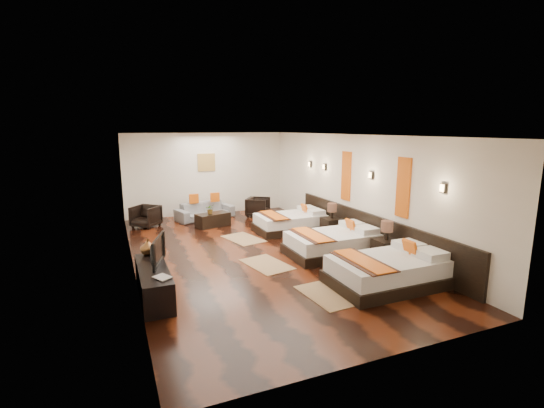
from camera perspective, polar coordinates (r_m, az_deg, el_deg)
name	(u,v)px	position (r m, az deg, el deg)	size (l,w,h in m)	color
floor	(254,253)	(9.45, -2.60, -7.17)	(5.50, 9.50, 0.01)	black
ceiling	(253,135)	(8.98, -2.76, 10.06)	(5.50, 9.50, 0.01)	white
back_wall	(207,174)	(13.63, -9.56, 4.38)	(5.50, 0.01, 2.80)	silver
left_wall	(129,205)	(8.59, -20.19, -0.07)	(0.01, 9.50, 2.80)	silver
right_wall	(353,189)	(10.36, 11.76, 2.20)	(0.01, 9.50, 2.80)	silver
headboard_panel	(368,231)	(9.90, 13.96, -3.93)	(0.08, 6.60, 0.90)	black
bed_near	(388,271)	(7.84, 16.70, -9.34)	(2.19, 1.38, 0.84)	black
bed_mid	(333,243)	(9.38, 8.97, -5.67)	(2.13, 1.34, 0.81)	black
bed_far	(291,222)	(11.36, 2.79, -2.66)	(2.00, 1.26, 0.76)	black
nightstand_a	(386,248)	(9.02, 16.35, -6.27)	(0.49, 0.49, 0.97)	black
nightstand_b	(332,225)	(10.82, 8.72, -3.09)	(0.48, 0.48, 0.95)	black
jute_mat_near	(328,295)	(7.26, 8.16, -13.03)	(0.75, 1.20, 0.01)	#9C794F
jute_mat_mid	(267,264)	(8.67, -0.78, -8.83)	(0.75, 1.20, 0.01)	#9C794F
jute_mat_far	(243,239)	(10.61, -4.22, -5.10)	(0.75, 1.20, 0.01)	#9C794F
tv_console	(154,282)	(7.32, -16.96, -10.95)	(0.50, 1.80, 0.55)	black
tv	(154,251)	(7.32, -16.95, -6.55)	(0.88, 0.12, 0.51)	black
book	(157,279)	(6.64, -16.53, -10.55)	(0.21, 0.29, 0.03)	black
figurine	(148,247)	(7.92, -17.73, -5.99)	(0.30, 0.30, 0.31)	brown
sofa	(205,211)	(13.02, -9.81, -0.96)	(1.90, 0.74, 0.55)	slate
armchair_left	(146,216)	(12.36, -18.03, -1.74)	(0.71, 0.73, 0.66)	black
armchair_right	(258,207)	(13.16, -2.06, -0.44)	(0.70, 0.72, 0.66)	black
coffee_table	(213,220)	(12.04, -8.67, -2.28)	(1.00, 0.50, 0.40)	black
table_plant	(210,209)	(11.88, -9.03, -0.74)	(0.27, 0.24, 0.30)	#29531B
orange_panel_a	(403,188)	(8.83, 18.69, 2.29)	(0.04, 0.40, 1.30)	#D86014
orange_panel_b	(346,176)	(10.56, 10.82, 4.05)	(0.04, 0.40, 1.30)	#D86014
sconce_near	(443,188)	(8.00, 23.79, 2.17)	(0.07, 0.12, 0.18)	black
sconce_mid	(371,175)	(9.63, 14.33, 4.13)	(0.07, 0.12, 0.18)	black
sconce_far	(325,167)	(11.46, 7.71, 5.44)	(0.07, 0.12, 0.18)	black
sconce_lounge	(310,164)	(12.24, 5.57, 5.84)	(0.07, 0.12, 0.18)	black
gold_artwork	(206,162)	(13.57, -9.60, 6.04)	(0.60, 0.04, 0.60)	#AD873F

